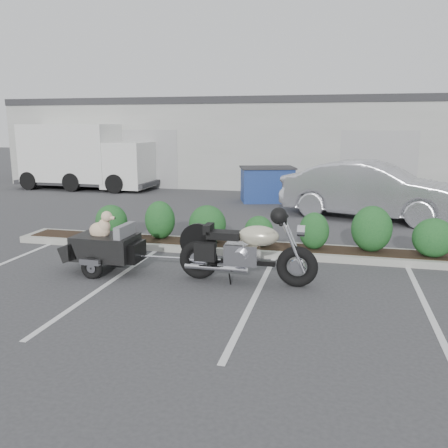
% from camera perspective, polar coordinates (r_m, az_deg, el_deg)
% --- Properties ---
extents(ground, '(90.00, 90.00, 0.00)m').
position_cam_1_polar(ground, '(8.83, -3.28, -6.72)').
color(ground, '#38383A').
rests_on(ground, ground).
extents(planter_kerb, '(12.00, 1.00, 0.15)m').
position_cam_1_polar(planter_kerb, '(10.67, 5.30, -3.06)').
color(planter_kerb, '#9E9E93').
rests_on(planter_kerb, ground).
extents(building, '(26.00, 10.00, 4.00)m').
position_cam_1_polar(building, '(25.14, 8.06, 9.88)').
color(building, '#9EA099').
rests_on(building, ground).
extents(motorcycle, '(2.56, 0.86, 1.47)m').
position_cam_1_polar(motorcycle, '(8.52, 2.66, -3.30)').
color(motorcycle, black).
rests_on(motorcycle, ground).
extents(pet_trailer, '(2.03, 1.13, 1.22)m').
position_cam_1_polar(pet_trailer, '(9.47, -14.14, -2.56)').
color(pet_trailer, black).
rests_on(pet_trailer, ground).
extents(sedan, '(5.60, 3.30, 1.74)m').
position_cam_1_polar(sedan, '(15.02, 17.34, 3.89)').
color(sedan, silver).
rests_on(sedan, ground).
extents(dumpster, '(2.27, 1.86, 1.29)m').
position_cam_1_polar(dumpster, '(17.76, 5.21, 4.82)').
color(dumpster, navy).
rests_on(dumpster, ground).
extents(delivery_truck, '(6.25, 2.32, 2.84)m').
position_cam_1_polar(delivery_truck, '(22.05, -16.31, 7.60)').
color(delivery_truck, silver).
rests_on(delivery_truck, ground).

